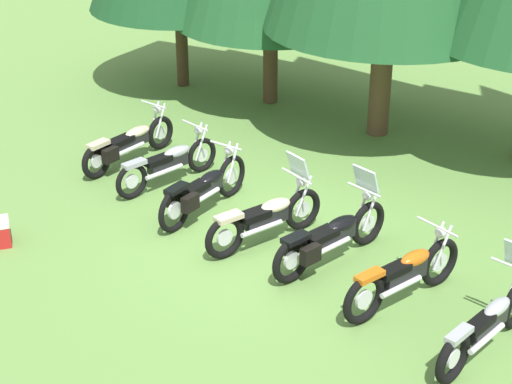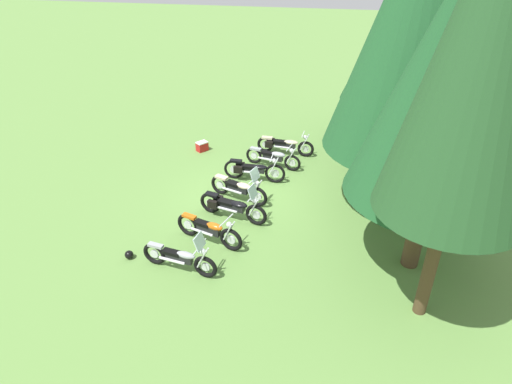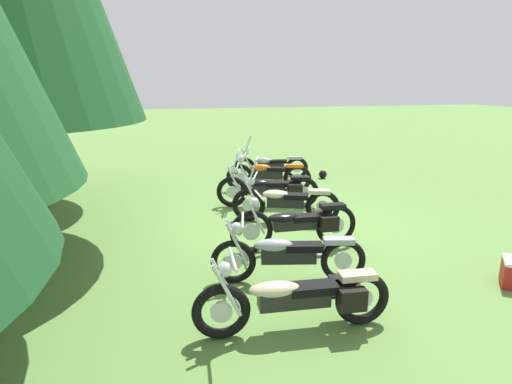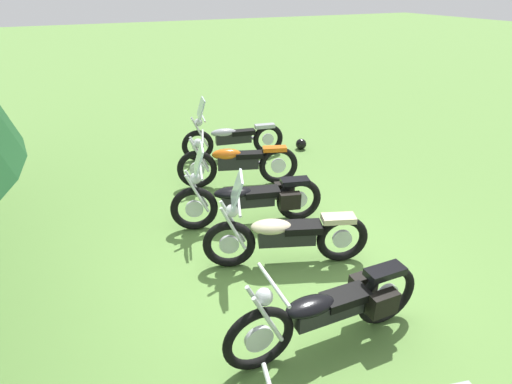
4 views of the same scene
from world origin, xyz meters
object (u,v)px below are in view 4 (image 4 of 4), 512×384
motorcycle_5 (237,163)px  dropped_helmet (301,144)px  motorcycle_3 (284,235)px  motorcycle_6 (232,138)px  motorcycle_2 (331,308)px  motorcycle_4 (249,198)px

motorcycle_5 → dropped_helmet: motorcycle_5 is taller
motorcycle_3 → motorcycle_6: motorcycle_3 is taller
motorcycle_6 → dropped_helmet: bearing=-177.8°
motorcycle_2 → motorcycle_3: (1.42, -0.23, 0.00)m
motorcycle_2 → motorcycle_4: motorcycle_4 is taller
motorcycle_3 → motorcycle_4: bearing=-69.8°
motorcycle_5 → motorcycle_6: bearing=-89.7°
motorcycle_3 → motorcycle_4: motorcycle_4 is taller
motorcycle_3 → motorcycle_5: motorcycle_3 is taller
motorcycle_2 → motorcycle_6: 5.40m
motorcycle_6 → motorcycle_5: bearing=82.2°
motorcycle_3 → motorcycle_4: size_ratio=0.92×
motorcycle_4 → motorcycle_5: size_ratio=1.07×
motorcycle_6 → motorcycle_2: bearing=89.3°
motorcycle_3 → motorcycle_5: (2.52, -0.37, -0.00)m
motorcycle_2 → motorcycle_4: (2.56, -0.23, 0.01)m
motorcycle_4 → dropped_helmet: motorcycle_4 is taller
motorcycle_2 → motorcycle_3: bearing=-97.2°
motorcycle_6 → dropped_helmet: 1.68m
motorcycle_2 → dropped_helmet: bearing=-116.1°
motorcycle_5 → motorcycle_3: bearing=100.2°
motorcycle_2 → motorcycle_3: motorcycle_3 is taller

